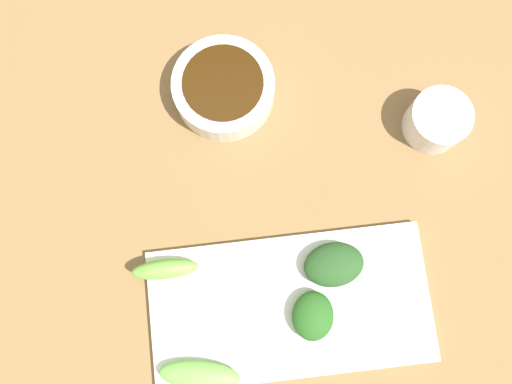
{
  "coord_description": "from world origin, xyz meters",
  "views": [
    {
      "loc": [
        0.11,
        -0.02,
        0.66
      ],
      "look_at": [
        -0.0,
        -0.0,
        0.05
      ],
      "focal_mm": 36.33,
      "sensor_mm": 36.0,
      "label": 1
    }
  ],
  "objects": [
    {
      "name": "tea_cup",
      "position": [
        -0.07,
        0.23,
        0.04
      ],
      "size": [
        0.08,
        0.08,
        0.05
      ],
      "primitive_type": "cylinder",
      "color": "white",
      "rests_on": "tabletop"
    },
    {
      "name": "broccoli_stalk_3",
      "position": [
        0.08,
        -0.12,
        0.05
      ],
      "size": [
        0.02,
        0.08,
        0.03
      ],
      "primitive_type": "ellipsoid",
      "rotation": [
        0.0,
        0.0,
        -0.01
      ],
      "color": "#6FBA42",
      "rests_on": "serving_plate"
    },
    {
      "name": "tabletop",
      "position": [
        0.0,
        0.0,
        0.01
      ],
      "size": [
        2.1,
        2.1,
        0.02
      ],
      "primitive_type": "cube",
      "color": "brown",
      "rests_on": "ground"
    },
    {
      "name": "broccoli_leafy_0",
      "position": [
        0.1,
        0.08,
        0.05
      ],
      "size": [
        0.06,
        0.08,
        0.03
      ],
      "primitive_type": "ellipsoid",
      "rotation": [
        0.0,
        0.0,
        0.07
      ],
      "color": "#23481E",
      "rests_on": "serving_plate"
    },
    {
      "name": "broccoli_stalk_2",
      "position": [
        0.2,
        -0.09,
        0.04
      ],
      "size": [
        0.05,
        0.1,
        0.02
      ],
      "primitive_type": "ellipsoid",
      "rotation": [
        0.0,
        0.0,
        -0.2
      ],
      "color": "#6BB447",
      "rests_on": "serving_plate"
    },
    {
      "name": "broccoli_leafy_1",
      "position": [
        0.15,
        0.04,
        0.05
      ],
      "size": [
        0.07,
        0.06,
        0.03
      ],
      "primitive_type": "ellipsoid",
      "rotation": [
        0.0,
        0.0,
        -0.22
      ],
      "color": "#24561C",
      "rests_on": "serving_plate"
    },
    {
      "name": "serving_plate",
      "position": [
        0.14,
        0.02,
        0.03
      ],
      "size": [
        0.17,
        0.34,
        0.01
      ],
      "primitive_type": "cube",
      "color": "silver",
      "rests_on": "tabletop"
    },
    {
      "name": "sauce_bowl",
      "position": [
        -0.14,
        -0.03,
        0.04
      ],
      "size": [
        0.13,
        0.13,
        0.04
      ],
      "color": "silver",
      "rests_on": "tabletop"
    }
  ]
}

